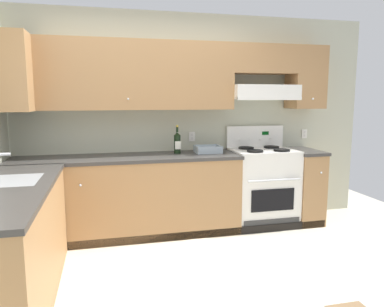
% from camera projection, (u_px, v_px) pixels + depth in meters
% --- Properties ---
extents(ground_plane, '(7.04, 7.04, 0.00)m').
position_uv_depth(ground_plane, '(174.00, 284.00, 3.09)').
color(ground_plane, beige).
extents(wall_back, '(4.68, 0.57, 2.55)m').
position_uv_depth(wall_back, '(182.00, 104.00, 4.43)').
color(wall_back, '#B7BAA3').
rests_on(wall_back, ground_plane).
extents(counter_back_run, '(3.60, 0.65, 0.91)m').
position_uv_depth(counter_back_run, '(151.00, 195.00, 4.21)').
color(counter_back_run, '#A87A4C').
rests_on(counter_back_run, ground_plane).
extents(counter_left_run, '(0.63, 1.91, 1.13)m').
position_uv_depth(counter_left_run, '(10.00, 246.00, 2.74)').
color(counter_left_run, '#A87A4C').
rests_on(counter_left_run, ground_plane).
extents(stove, '(0.76, 0.62, 1.20)m').
position_uv_depth(stove, '(262.00, 186.00, 4.53)').
color(stove, white).
rests_on(stove, ground_plane).
extents(wine_bottle, '(0.08, 0.08, 0.33)m').
position_uv_depth(wine_bottle, '(177.00, 142.00, 4.27)').
color(wine_bottle, black).
rests_on(wine_bottle, counter_back_run).
extents(bowl, '(0.30, 0.25, 0.08)m').
position_uv_depth(bowl, '(208.00, 150.00, 4.35)').
color(bowl, '#9EADB7').
rests_on(bowl, counter_back_run).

